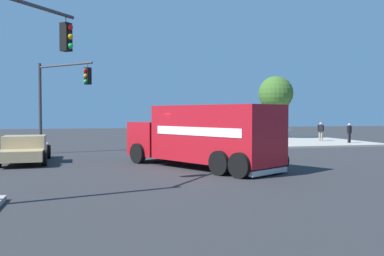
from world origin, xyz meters
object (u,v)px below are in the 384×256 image
Objects in this scene: traffic_light_primary at (16,62)px; pedestrian_crossing at (349,132)px; traffic_light_secondary at (56,93)px; shade_tree_near at (276,94)px; delivery_truck at (204,135)px; pedestrian_near_corner at (321,131)px; pickup_tan at (25,148)px.

traffic_light_primary is 27.38m from pedestrian_crossing.
shade_tree_near is at bearing -151.98° from traffic_light_secondary.
delivery_truck is at bearing -143.47° from traffic_light_primary.
traffic_light_secondary is 21.75m from pedestrian_near_corner.
traffic_light_primary is at bearing 36.53° from delivery_truck.
pedestrian_crossing is (-1.04, 2.47, -0.01)m from pedestrian_near_corner.
pedestrian_near_corner reaches higher than pedestrian_crossing.
pickup_tan is at bearing 15.94° from pedestrian_crossing.
traffic_light_primary is 3.79× the size of pedestrian_crossing.
traffic_light_secondary is 4.85m from pickup_tan.
delivery_truck reaches higher than pedestrian_crossing.
shade_tree_near is at bearing -66.96° from pedestrian_crossing.
pedestrian_near_corner is at bearing -138.91° from traffic_light_primary.
delivery_truck is 18.33m from pedestrian_crossing.
traffic_light_primary reaches higher than pickup_tan.
pedestrian_near_corner is 1.01× the size of pedestrian_crossing.
pedestrian_crossing is at bearing 112.80° from pedestrian_near_corner.
traffic_light_primary is at bearing 89.24° from traffic_light_secondary.
delivery_truck is 1.49× the size of traffic_light_secondary.
traffic_light_primary is 1.01× the size of shade_tree_near.
pedestrian_near_corner is at bearing -157.68° from pickup_tan.
traffic_light_primary is 9.89m from pickup_tan.
delivery_truck is 1.57× the size of pickup_tan.
pedestrian_near_corner is (-13.91, -13.07, -0.46)m from delivery_truck.
traffic_light_primary is 28.10m from pedestrian_near_corner.
pedestrian_near_corner is (-21.06, -18.36, -2.96)m from traffic_light_primary.
shade_tree_near reaches higher than delivery_truck.
pickup_tan is (1.26, 3.63, -2.96)m from traffic_light_secondary.
traffic_light_primary is 1.12× the size of pickup_tan.
traffic_light_secondary is at bearing 7.78° from pedestrian_crossing.
pedestrian_near_corner reaches higher than pickup_tan.
pedestrian_crossing is (-22.10, -15.89, -2.97)m from traffic_light_primary.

